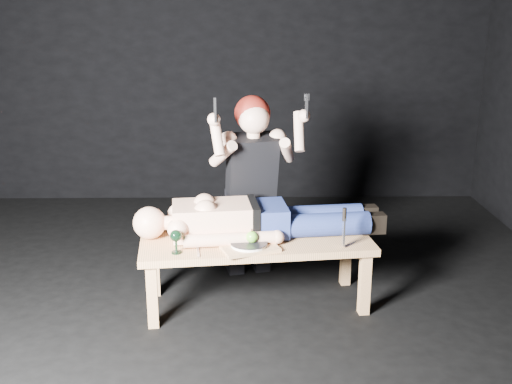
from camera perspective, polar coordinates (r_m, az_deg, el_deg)
The scene contains 13 objects.
ground at distance 3.95m, azimuth -3.44°, elevation -11.23°, with size 5.00×5.00×0.00m, color black.
back_wall at distance 6.00m, azimuth -2.67°, elevation 13.32°, with size 5.00×5.00×0.00m, color black.
table at distance 3.96m, azimuth 0.01°, elevation -7.50°, with size 1.46×0.55×0.45m, color tan.
lying_man at distance 3.93m, azimuth 0.48°, elevation -2.12°, with size 1.47×0.45×0.27m, color #E8B391, non-canonical shape.
kneeling_woman at distance 4.27m, azimuth -0.63°, elevation 0.74°, with size 0.72×0.81×1.35m, color black, non-canonical shape.
serving_tray at distance 3.72m, azimuth -0.67°, elevation -5.20°, with size 0.33×0.24×0.02m, color tan.
plate at distance 3.72m, azimuth -0.67°, elevation -4.93°, with size 0.22×0.22×0.02m, color white.
apple at distance 3.71m, azimuth -0.39°, elevation -4.24°, with size 0.07×0.07×0.07m, color #5EB029.
goblet at distance 3.67m, azimuth -7.51°, elevation -4.64°, with size 0.07×0.07×0.15m, color black, non-canonical shape.
fork_flat at distance 3.69m, azimuth -5.45°, elevation -5.62°, with size 0.01×0.16×0.01m, color #B2B2B7.
knife_flat at distance 3.72m, azimuth 0.55°, elevation -5.31°, with size 0.01×0.16×0.01m, color #B2B2B7.
spoon_flat at distance 3.78m, azimuth -0.17°, elevation -4.98°, with size 0.01×0.16×0.01m, color #B2B2B7.
carving_knife at distance 3.74m, azimuth 8.24°, elevation -3.36°, with size 0.03×0.04×0.25m, color #B2B2B7, non-canonical shape.
Camera 1 is at (0.18, -3.49, 1.85)m, focal length 42.65 mm.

